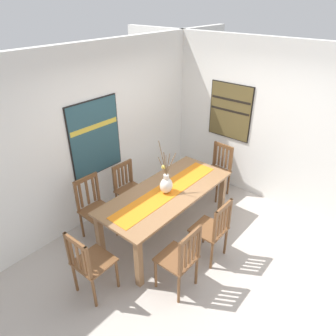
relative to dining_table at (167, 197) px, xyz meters
name	(u,v)px	position (x,y,z in m)	size (l,w,h in m)	color
ground_plane	(201,249)	(0.07, -0.60, -0.69)	(6.40, 6.40, 0.03)	#B2A89E
wall_back	(109,131)	(0.07, 1.26, 0.68)	(6.40, 0.12, 2.70)	silver
wall_side	(270,125)	(1.93, -0.60, 0.68)	(0.12, 6.40, 2.70)	silver
dining_table	(167,197)	(0.00, 0.00, 0.00)	(2.10, 0.89, 0.78)	#8E6642
table_runner	(167,191)	(0.00, 0.00, 0.11)	(1.93, 0.36, 0.01)	orange
centerpiece_vase	(166,184)	(-0.03, -0.01, 0.25)	(0.25, 0.21, 0.77)	silver
chair_0	(181,258)	(-0.68, -0.79, -0.16)	(0.42, 0.42, 0.96)	brown
chair_1	(218,169)	(1.43, 0.02, -0.17)	(0.45, 0.45, 0.95)	brown
chair_2	(90,263)	(-1.41, -0.01, -0.18)	(0.43, 0.43, 0.94)	brown
chair_3	(129,188)	(-0.01, 0.80, -0.18)	(0.42, 0.42, 0.91)	brown
chair_4	(95,208)	(-0.71, 0.79, -0.17)	(0.43, 0.43, 0.98)	brown
chair_5	(213,229)	(0.01, -0.79, -0.17)	(0.42, 0.42, 0.95)	brown
painting_on_back_wall	(95,138)	(-0.26, 1.19, 0.68)	(0.90, 0.05, 1.16)	black
painting_on_side_wall	(230,111)	(1.86, 0.12, 0.78)	(0.05, 0.80, 0.98)	black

